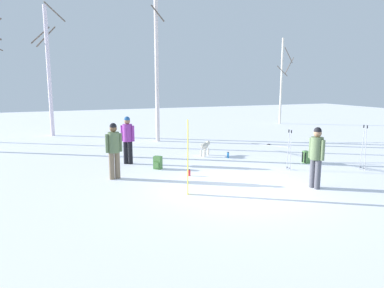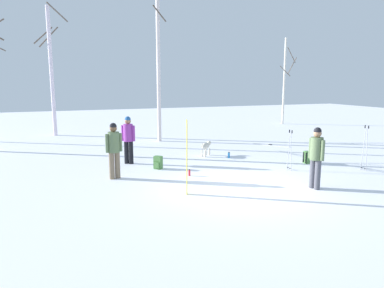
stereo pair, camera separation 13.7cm
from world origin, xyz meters
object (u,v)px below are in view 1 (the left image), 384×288
Objects in this scene: birch_tree_3 at (156,57)px; birch_tree_4 at (282,80)px; person_2 at (114,147)px; backpack_0 at (158,163)px; person_1 at (316,154)px; ski_pair_planted_0 at (188,158)px; birch_tree_2 at (49,69)px; backpack_1 at (306,157)px; person_0 at (128,137)px; dog at (205,146)px; ski_poles_0 at (289,149)px; water_bottle_0 at (189,173)px; ski_pair_lying_0 at (270,145)px; ski_poles_1 at (364,146)px; water_bottle_1 at (228,155)px.

birch_tree_4 is (10.14, 4.03, -1.07)m from birch_tree_3.
backpack_0 is at bearing 24.51° from person_2.
birch_tree_4 reaches higher than person_1.
ski_pair_planted_0 is 13.16m from birch_tree_2.
birch_tree_4 is at bearing 58.87° from backpack_1.
person_0 and person_1 have the same top height.
birch_tree_2 is at bearing 124.50° from dog.
ski_poles_0 reaches higher than backpack_1.
backpack_0 is at bearing 156.75° from ski_poles_0.
water_bottle_0 is 11.94m from birch_tree_2.
ski_poles_0 reaches higher than water_bottle_0.
person_1 reaches higher than backpack_1.
birch_tree_2 is at bearing 116.42° from person_1.
birch_tree_4 is (11.77, 9.58, 2.80)m from backpack_0.
birch_tree_2 is at bearing 108.45° from backpack_0.
dog is 0.12× the size of birch_tree_4.
ski_pair_lying_0 is 6.81m from birch_tree_3.
ski_pair_lying_0 is at bearing -36.82° from birch_tree_2.
backpack_0 is (-2.39, -1.41, -0.17)m from dog.
person_2 is 0.86× the size of ski_pair_planted_0.
birch_tree_3 is (-4.54, 3.04, 4.07)m from ski_pair_lying_0.
water_bottle_0 is at bearing -122.85° from dog.
backpack_1 is (-0.87, -3.64, 0.20)m from ski_pair_lying_0.
ski_pair_lying_0 is 9.50m from birch_tree_4.
person_1 is 0.21× the size of birch_tree_3.
birch_tree_4 is at bearing 44.29° from water_bottle_0.
ski_pair_lying_0 is 5.25m from ski_poles_1.
backpack_0 is 6.96m from birch_tree_3.
person_0 is at bearing -118.58° from birch_tree_3.
person_0 is 4.22m from ski_pair_planted_0.
person_1 is 5.86m from person_2.
backpack_1 is at bearing -41.16° from dog.
ski_pair_lying_0 is (6.93, 1.36, -0.97)m from person_0.
ski_poles_1 reaches higher than water_bottle_1.
birch_tree_2 is (-2.41, 8.36, 2.62)m from person_0.
person_2 is at bearing -155.49° from backpack_0.
water_bottle_0 is (-5.70, 1.43, -0.71)m from ski_poles_1.
backpack_0 is 15.43m from birch_tree_4.
birch_tree_2 reaches higher than ski_pair_lying_0.
birch_tree_4 is at bearing 55.76° from ski_poles_0.
water_bottle_1 is at bearing 94.93° from person_1.
person_1 is at bearing -159.48° from ski_poles_1.
ski_pair_lying_0 is 1.01× the size of ski_poles_1.
ski_pair_planted_0 reaches higher than dog.
backpack_1 is (2.91, -2.55, -0.17)m from dog.
backpack_0 is (1.57, 0.72, -0.77)m from person_2.
backpack_1 is 8.55m from birch_tree_3.
person_1 is 3.58m from ski_pair_planted_0.
water_bottle_1 is 0.04× the size of birch_tree_4.
water_bottle_0 is 3.07m from water_bottle_1.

